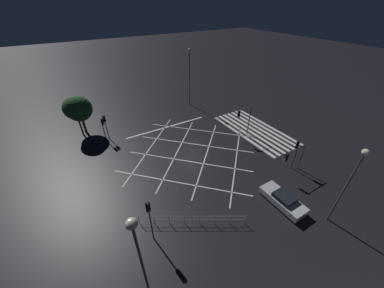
{
  "coord_description": "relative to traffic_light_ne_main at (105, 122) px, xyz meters",
  "views": [
    {
      "loc": [
        -19.12,
        11.45,
        16.68
      ],
      "look_at": [
        0.0,
        0.0,
        1.31
      ],
      "focal_mm": 20.0,
      "sensor_mm": 36.0,
      "label": 1
    }
  ],
  "objects": [
    {
      "name": "road_markings",
      "position": [
        -8.54,
        -15.98,
        -2.59
      ],
      "size": [
        19.21,
        23.66,
        0.01
      ],
      "color": "silver",
      "rests_on": "ground_plane"
    },
    {
      "name": "street_tree_near",
      "position": [
        2.92,
        3.0,
        1.62
      ],
      "size": [
        3.09,
        3.09,
        5.78
      ],
      "color": "brown",
      "rests_on": "ground_plane"
    },
    {
      "name": "street_lamp_far",
      "position": [
        4.12,
        -15.78,
        4.31
      ],
      "size": [
        0.54,
        0.54,
        9.82
      ],
      "color": "#424244",
      "rests_on": "ground_plane"
    },
    {
      "name": "traffic_light_median_south",
      "position": [
        -9.28,
        -16.51,
        0.66
      ],
      "size": [
        0.36,
        2.45,
        4.43
      ],
      "rotation": [
        0.0,
        0.0,
        1.57
      ],
      "color": "#424244",
      "rests_on": "ground_plane"
    },
    {
      "name": "street_lamp_east",
      "position": [
        -24.02,
        -13.81,
        2.95
      ],
      "size": [
        0.51,
        0.51,
        7.85
      ],
      "color": "#424244",
      "rests_on": "ground_plane"
    },
    {
      "name": "traffic_light_nw_main",
      "position": [
        -17.59,
        0.49,
        0.55
      ],
      "size": [
        0.39,
        0.36,
        4.42
      ],
      "color": "#424244",
      "rests_on": "ground_plane"
    },
    {
      "name": "street_tree_far",
      "position": [
        3.36,
        2.52,
        1.24
      ],
      "size": [
        3.52,
        3.52,
        5.61
      ],
      "color": "brown",
      "rests_on": "ground_plane"
    },
    {
      "name": "waiting_car",
      "position": [
        -20.68,
        -11.66,
        -1.98
      ],
      "size": [
        4.48,
        1.84,
        1.28
      ],
      "color": "#B7BABC",
      "rests_on": "ground_plane"
    },
    {
      "name": "traffic_light_ne_cross",
      "position": [
        -0.38,
        0.38,
        -0.12
      ],
      "size": [
        0.36,
        0.39,
        3.46
      ],
      "rotation": [
        0.0,
        0.0,
        -1.57
      ],
      "color": "#424244",
      "rests_on": "ground_plane"
    },
    {
      "name": "ground_plane",
      "position": [
        -8.98,
        -8.46,
        -2.59
      ],
      "size": [
        200.0,
        200.0,
        0.0
      ],
      "primitive_type": "plane",
      "color": "black"
    },
    {
      "name": "traffic_light_sw_cross",
      "position": [
        -18.04,
        -15.75,
        -0.05
      ],
      "size": [
        0.36,
        3.22,
        3.42
      ],
      "rotation": [
        0.0,
        0.0,
        1.57
      ],
      "color": "#424244",
      "rests_on": "ground_plane"
    },
    {
      "name": "traffic_light_ne_main",
      "position": [
        0.0,
        0.0,
        0.0
      ],
      "size": [
        0.39,
        0.36,
        3.62
      ],
      "rotation": [
        0.0,
        0.0,
        3.14
      ],
      "color": "#424244",
      "rests_on": "ground_plane"
    },
    {
      "name": "street_lamp_west",
      "position": [
        -21.95,
        2.34,
        3.89
      ],
      "size": [
        0.56,
        0.56,
        8.92
      ],
      "color": "#424244",
      "rests_on": "ground_plane"
    },
    {
      "name": "traffic_light_sw_main",
      "position": [
        -17.57,
        -16.86,
        0.14
      ],
      "size": [
        0.39,
        0.36,
        3.82
      ],
      "color": "#424244",
      "rests_on": "ground_plane"
    },
    {
      "name": "pedestrian_railing",
      "position": [
        -18.08,
        -3.01,
        -1.93
      ],
      "size": [
        4.85,
        8.06,
        1.05
      ],
      "rotation": [
        0.0,
        0.0,
        -2.11
      ],
      "color": "#9EA0A5",
      "rests_on": "ground_plane"
    }
  ]
}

